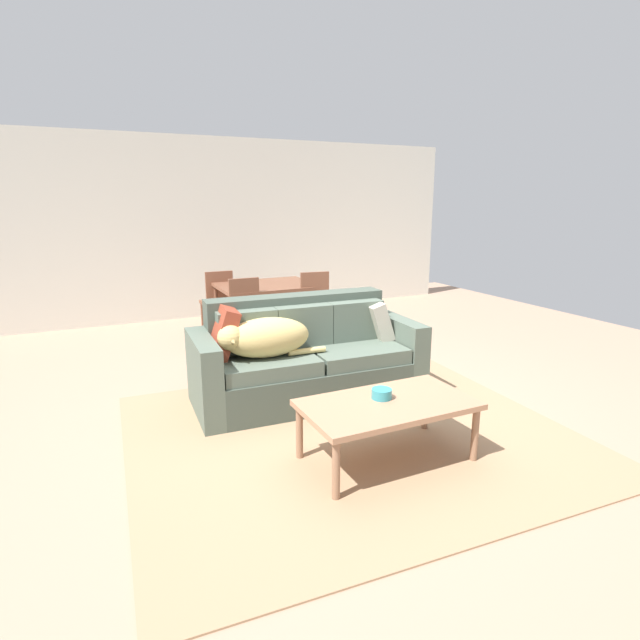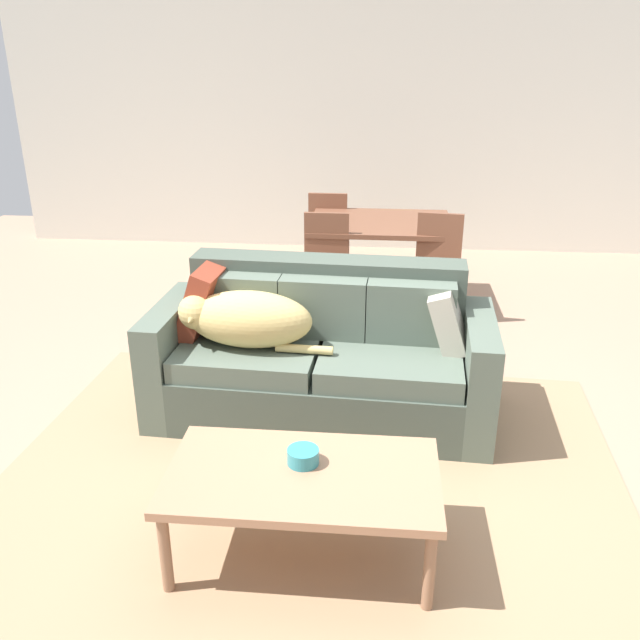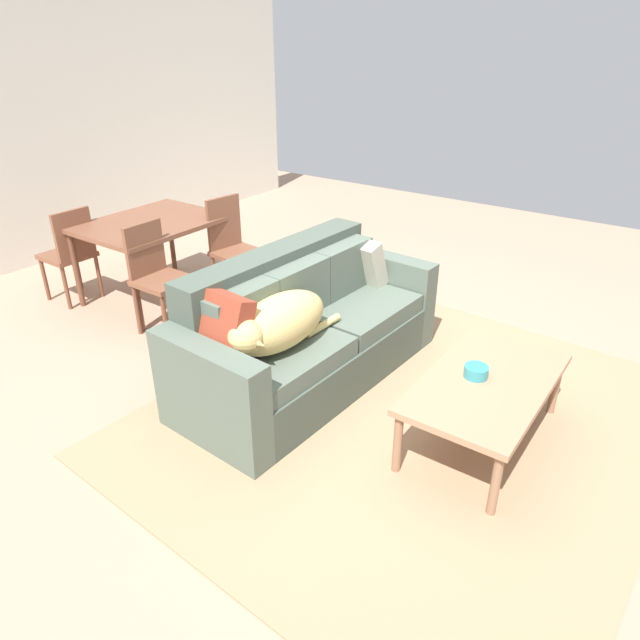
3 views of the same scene
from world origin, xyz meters
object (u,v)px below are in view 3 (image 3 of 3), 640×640
(bowl_on_coffee_table, at_px, (476,371))
(dining_chair_near_left, at_px, (157,273))
(dog_on_left_cushion, at_px, (277,324))
(throw_pillow_by_left_arm, at_px, (217,329))
(coffee_table, at_px, (486,386))
(dining_chair_far_left, at_px, (71,251))
(couch, at_px, (305,332))
(throw_pillow_by_right_arm, at_px, (361,262))
(dining_chair_near_right, at_px, (232,244))
(dining_table, at_px, (151,228))

(bowl_on_coffee_table, xyz_separation_m, dining_chair_near_left, (-0.13, 2.66, 0.04))
(dining_chair_near_left, bearing_deg, dog_on_left_cushion, -103.00)
(throw_pillow_by_left_arm, bearing_deg, bowl_on_coffee_table, -59.61)
(coffee_table, bearing_deg, dining_chair_far_left, 92.95)
(couch, relative_size, dog_on_left_cushion, 2.26)
(throw_pillow_by_right_arm, relative_size, dining_chair_far_left, 0.42)
(bowl_on_coffee_table, relative_size, dining_chair_near_left, 0.16)
(throw_pillow_by_right_arm, distance_m, coffee_table, 1.53)
(coffee_table, relative_size, dining_chair_near_right, 1.29)
(couch, distance_m, throw_pillow_by_left_arm, 0.82)
(throw_pillow_by_left_arm, distance_m, dining_chair_near_right, 2.05)
(dining_chair_near_right, xyz_separation_m, dining_chair_far_left, (-0.95, 1.10, -0.02))
(dog_on_left_cushion, bearing_deg, throw_pillow_by_left_arm, 147.44)
(coffee_table, xyz_separation_m, dining_chair_near_left, (-0.13, 2.73, 0.12))
(dog_on_left_cushion, distance_m, throw_pillow_by_right_arm, 1.21)
(couch, height_order, throw_pillow_by_left_arm, couch)
(dog_on_left_cushion, xyz_separation_m, bowl_on_coffee_table, (0.48, -1.11, -0.19))
(throw_pillow_by_right_arm, height_order, bowl_on_coffee_table, throw_pillow_by_right_arm)
(coffee_table, height_order, dining_chair_near_left, dining_chair_near_left)
(throw_pillow_by_right_arm, bearing_deg, throw_pillow_by_left_arm, 177.03)
(dining_chair_near_left, height_order, dining_chair_near_right, dining_chair_near_right)
(coffee_table, distance_m, dining_chair_near_right, 2.84)
(couch, relative_size, throw_pillow_by_left_arm, 4.67)
(throw_pillow_by_left_arm, distance_m, dining_chair_far_left, 2.51)
(dog_on_left_cushion, bearing_deg, bowl_on_coffee_table, -63.81)
(throw_pillow_by_right_arm, bearing_deg, dining_chair_near_left, 121.17)
(coffee_table, xyz_separation_m, dining_table, (0.29, 3.29, 0.27))
(dining_chair_near_left, relative_size, dining_chair_near_right, 0.98)
(bowl_on_coffee_table, height_order, dining_chair_near_left, dining_chair_near_left)
(coffee_table, height_order, bowl_on_coffee_table, bowl_on_coffee_table)
(dining_table, xyz_separation_m, dining_chair_near_left, (-0.43, -0.55, -0.16))
(couch, xyz_separation_m, throw_pillow_by_right_arm, (0.75, 0.01, 0.29))
(throw_pillow_by_right_arm, xyz_separation_m, dining_chair_near_left, (-0.85, 1.41, -0.14))
(coffee_table, height_order, dining_chair_near_right, dining_chair_near_right)
(throw_pillow_by_left_arm, height_order, coffee_table, throw_pillow_by_left_arm)
(bowl_on_coffee_table, xyz_separation_m, dining_chair_far_left, (-0.19, 3.76, 0.01))
(dog_on_left_cushion, height_order, throw_pillow_by_left_arm, throw_pillow_by_left_arm)
(dining_table, bearing_deg, throw_pillow_by_left_arm, -119.73)
(dining_table, distance_m, dining_chair_far_left, 0.76)
(dining_chair_near_left, bearing_deg, dining_chair_near_right, -0.14)
(dining_chair_far_left, bearing_deg, dining_chair_near_right, 131.17)
(dog_on_left_cushion, height_order, dining_chair_near_left, dining_chair_near_left)
(dining_chair_near_left, xyz_separation_m, dining_chair_far_left, (-0.06, 1.10, -0.02))
(couch, bearing_deg, dog_on_left_cushion, -161.32)
(bowl_on_coffee_table, bearing_deg, throw_pillow_by_left_arm, 120.39)
(dining_table, bearing_deg, dining_chair_far_left, 131.87)
(throw_pillow_by_right_arm, bearing_deg, coffee_table, -118.61)
(dining_chair_near_right, bearing_deg, throw_pillow_by_right_arm, -83.65)
(couch, distance_m, bowl_on_coffee_table, 1.24)
(throw_pillow_by_right_arm, bearing_deg, dog_on_left_cushion, -173.50)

